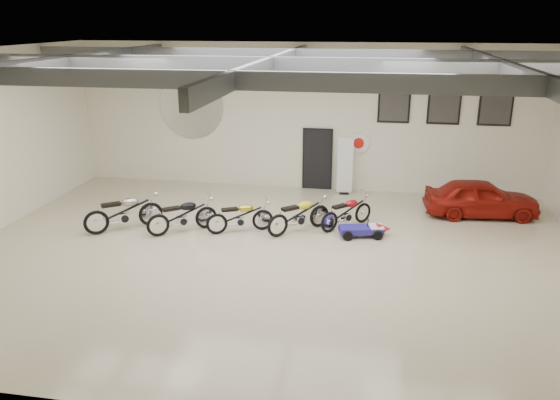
% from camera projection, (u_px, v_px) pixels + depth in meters
% --- Properties ---
extents(floor, '(16.00, 12.00, 0.01)m').
position_uv_depth(floor, '(272.00, 256.00, 13.86)').
color(floor, '#BFAF92').
rests_on(floor, ground).
extents(ceiling, '(16.00, 12.00, 0.01)m').
position_uv_depth(ceiling, '(271.00, 53.00, 12.28)').
color(ceiling, gray).
rests_on(ceiling, back_wall).
extents(back_wall, '(16.00, 0.02, 5.00)m').
position_uv_depth(back_wall, '(304.00, 118.00, 18.68)').
color(back_wall, silver).
rests_on(back_wall, floor).
extents(ceiling_beams, '(15.80, 11.80, 0.32)m').
position_uv_depth(ceiling_beams, '(271.00, 64.00, 12.36)').
color(ceiling_beams, '#5B5E63').
rests_on(ceiling_beams, ceiling).
extents(door, '(0.92, 0.08, 2.10)m').
position_uv_depth(door, '(317.00, 160.00, 19.01)').
color(door, black).
rests_on(door, back_wall).
extents(logo_plaque, '(2.30, 0.06, 1.16)m').
position_uv_depth(logo_plaque, '(191.00, 106.00, 19.18)').
color(logo_plaque, silver).
rests_on(logo_plaque, back_wall).
extents(poster_left, '(1.05, 0.08, 1.35)m').
position_uv_depth(poster_left, '(394.00, 102.00, 17.96)').
color(poster_left, black).
rests_on(poster_left, back_wall).
extents(poster_mid, '(1.05, 0.08, 1.35)m').
position_uv_depth(poster_mid, '(444.00, 104.00, 17.71)').
color(poster_mid, black).
rests_on(poster_mid, back_wall).
extents(poster_right, '(1.05, 0.08, 1.35)m').
position_uv_depth(poster_right, '(496.00, 105.00, 17.45)').
color(poster_right, black).
rests_on(poster_right, back_wall).
extents(oil_sign, '(0.72, 0.10, 0.72)m').
position_uv_depth(oil_sign, '(359.00, 143.00, 18.58)').
color(oil_sign, white).
rests_on(oil_sign, back_wall).
extents(banner_stand, '(0.54, 0.26, 1.92)m').
position_uv_depth(banner_stand, '(345.00, 167.00, 18.46)').
color(banner_stand, white).
rests_on(banner_stand, floor).
extents(motorcycle_silver, '(2.14, 1.84, 1.13)m').
position_uv_depth(motorcycle_silver, '(123.00, 211.00, 15.38)').
color(motorcycle_silver, silver).
rests_on(motorcycle_silver, floor).
extents(motorcycle_black, '(1.96, 1.69, 1.04)m').
position_uv_depth(motorcycle_black, '(182.00, 215.00, 15.24)').
color(motorcycle_black, silver).
rests_on(motorcycle_black, floor).
extents(motorcycle_gold, '(1.94, 1.30, 0.97)m').
position_uv_depth(motorcycle_gold, '(240.00, 216.00, 15.25)').
color(motorcycle_gold, silver).
rests_on(motorcycle_gold, floor).
extents(motorcycle_yellow, '(1.92, 1.83, 1.05)m').
position_uv_depth(motorcycle_yellow, '(299.00, 214.00, 15.26)').
color(motorcycle_yellow, silver).
rests_on(motorcycle_yellow, floor).
extents(motorcycle_red, '(1.71, 1.74, 0.97)m').
position_uv_depth(motorcycle_red, '(347.00, 211.00, 15.60)').
color(motorcycle_red, silver).
rests_on(motorcycle_red, floor).
extents(go_kart, '(1.58, 0.98, 0.53)m').
position_uv_depth(go_kart, '(366.00, 227.00, 15.02)').
color(go_kart, navy).
rests_on(go_kart, floor).
extents(vintage_car, '(1.66, 3.46, 1.14)m').
position_uv_depth(vintage_car, '(481.00, 198.00, 16.50)').
color(vintage_car, maroon).
rests_on(vintage_car, floor).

